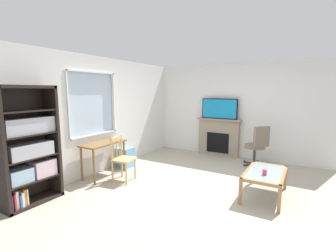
% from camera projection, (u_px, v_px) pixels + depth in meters
% --- Properties ---
extents(ground, '(6.09, 5.67, 0.02)m').
position_uv_depth(ground, '(197.00, 188.00, 4.55)').
color(ground, '#B2A893').
extents(wall_back_with_window, '(5.09, 0.15, 2.57)m').
position_uv_depth(wall_back_with_window, '(106.00, 116.00, 5.58)').
color(wall_back_with_window, silver).
rests_on(wall_back_with_window, ground).
extents(wall_right, '(0.12, 4.87, 2.57)m').
position_uv_depth(wall_right, '(236.00, 111.00, 6.58)').
color(wall_right, silver).
rests_on(wall_right, ground).
extents(bookshelf, '(0.90, 0.38, 1.91)m').
position_uv_depth(bookshelf, '(28.00, 149.00, 3.82)').
color(bookshelf, black).
rests_on(bookshelf, ground).
extents(desk_under_window, '(0.99, 0.46, 0.74)m').
position_uv_depth(desk_under_window, '(104.00, 148.00, 5.10)').
color(desk_under_window, brown).
rests_on(desk_under_window, ground).
extents(wooden_chair, '(0.47, 0.46, 0.90)m').
position_uv_depth(wooden_chair, '(122.00, 158.00, 4.86)').
color(wooden_chair, tan).
rests_on(wooden_chair, ground).
extents(plastic_drawer_unit, '(0.35, 0.40, 0.47)m').
position_uv_depth(plastic_drawer_unit, '(125.00, 157.00, 5.79)').
color(plastic_drawer_unit, '#72ADDB').
rests_on(plastic_drawer_unit, ground).
extents(fireplace, '(0.26, 1.23, 1.05)m').
position_uv_depth(fireplace, '(219.00, 137.00, 6.76)').
color(fireplace, gray).
rests_on(fireplace, ground).
extents(tv, '(0.06, 1.00, 0.56)m').
position_uv_depth(tv, '(219.00, 109.00, 6.63)').
color(tv, black).
rests_on(tv, fireplace).
extents(office_chair, '(0.63, 0.61, 1.00)m').
position_uv_depth(office_chair, '(257.00, 144.00, 5.75)').
color(office_chair, '#7A6B5B').
rests_on(office_chair, ground).
extents(coffee_table, '(1.09, 0.63, 0.44)m').
position_uv_depth(coffee_table, '(265.00, 175.00, 4.14)').
color(coffee_table, '#8C9E99').
rests_on(coffee_table, ground).
extents(sippy_cup, '(0.07, 0.07, 0.09)m').
position_uv_depth(sippy_cup, '(265.00, 172.00, 3.96)').
color(sippy_cup, '#DB3D84').
rests_on(sippy_cup, coffee_table).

